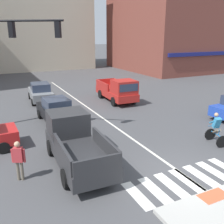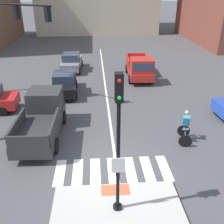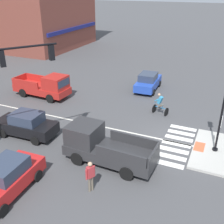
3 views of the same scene
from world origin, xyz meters
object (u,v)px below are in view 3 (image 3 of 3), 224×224
Objects in this scene: car_red_cross_left at (6,178)px; car_blue_cross_right at (148,82)px; pickup_truck_red_eastbound_far at (46,87)px; cyclist at (160,104)px; signal_pole at (224,104)px; car_black_westbound_far at (26,124)px; pickup_truck_charcoal_westbound_near at (102,146)px; pedestrian_at_curb_left at (90,174)px.

car_blue_cross_right is (16.33, -1.97, 0.00)m from car_red_cross_left.
pickup_truck_red_eastbound_far is at bearing 125.18° from car_blue_cross_right.
car_blue_cross_right is at bearing 26.89° from cyclist.
signal_pole is 1.19× the size of car_black_westbound_far.
pickup_truck_charcoal_westbound_near is at bearing -174.92° from car_blue_cross_right.
cyclist is (3.87, 4.45, -2.27)m from signal_pole.
car_red_cross_left is 12.32m from pickup_truck_red_eastbound_far.
pedestrian_at_curb_left is (-9.19, -9.34, 0.00)m from pickup_truck_red_eastbound_far.
car_red_cross_left is at bearing -152.31° from pickup_truck_red_eastbound_far.
signal_pole is 7.11m from pickup_truck_charcoal_westbound_near.
pickup_truck_charcoal_westbound_near is (-3.52, 5.79, -2.16)m from signal_pole.
signal_pole is at bearing -75.83° from car_black_westbound_far.
signal_pole reaches higher than car_blue_cross_right.
cyclist reaches higher than car_blue_cross_right.
pickup_truck_charcoal_westbound_near reaches higher than pedestrian_at_curb_left.
signal_pole is at bearing -41.10° from pedestrian_at_curb_left.
pickup_truck_charcoal_westbound_near is (4.18, -3.05, 0.17)m from car_red_cross_left.
pedestrian_at_curb_left is at bearing -173.57° from car_blue_cross_right.
pedestrian_at_curb_left reaches higher than car_blue_cross_right.
car_red_cross_left is (-7.70, 8.83, -2.33)m from signal_pole.
pickup_truck_red_eastbound_far is 13.11m from pedestrian_at_curb_left.
signal_pole is 11.95m from car_red_cross_left.
cyclist is (-4.77, -2.42, 0.06)m from car_blue_cross_right.
signal_pole is 2.96× the size of cyclist.
pickup_truck_charcoal_westbound_near is at bearing -36.10° from car_red_cross_left.
pickup_truck_charcoal_westbound_near reaches higher than car_black_westbound_far.
car_red_cross_left is at bearing 131.07° from signal_pole.
car_blue_cross_right is 9.42m from pickup_truck_red_eastbound_far.
pickup_truck_charcoal_westbound_near is (-12.15, -1.08, 0.17)m from car_blue_cross_right.
signal_pole is at bearing -102.44° from pickup_truck_red_eastbound_far.
car_black_westbound_far is 7.09m from pedestrian_at_curb_left.
pickup_truck_charcoal_westbound_near is at bearing 169.74° from cyclist.
car_black_westbound_far is at bearing 104.17° from signal_pole.
signal_pole is 0.96× the size of pickup_truck_red_eastbound_far.
car_black_westbound_far is 1.00× the size of car_blue_cross_right.
signal_pole reaches higher than car_red_cross_left.
car_blue_cross_right is 5.35m from cyclist.
signal_pole is 11.28m from car_blue_cross_right.
cyclist is at bearing -20.77° from car_red_cross_left.
signal_pole is at bearing -131.00° from cyclist.
cyclist is at bearing -4.47° from pedestrian_at_curb_left.
car_black_westbound_far is 0.81× the size of pickup_truck_charcoal_westbound_near.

